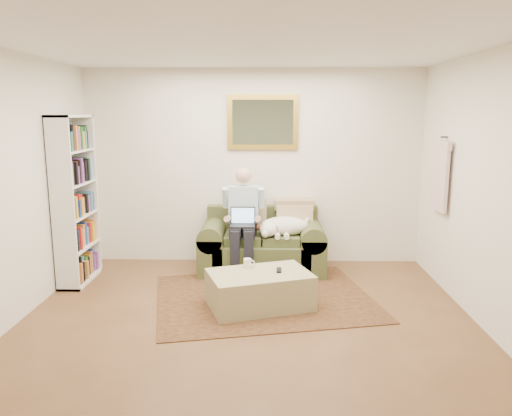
{
  "coord_description": "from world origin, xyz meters",
  "views": [
    {
      "loc": [
        0.2,
        -4.19,
        2.02
      ],
      "look_at": [
        0.06,
        1.42,
        0.95
      ],
      "focal_mm": 35.0,
      "sensor_mm": 36.0,
      "label": 1
    }
  ],
  "objects_px": {
    "sofa": "(262,250)",
    "laptop": "(243,221)",
    "bookshelf": "(75,200)",
    "seated_man": "(243,222)",
    "sleeping_dog": "(285,226)",
    "ottoman": "(260,290)",
    "coffee_mug": "(247,263)"
  },
  "relations": [
    {
      "from": "coffee_mug",
      "to": "bookshelf",
      "type": "relative_size",
      "value": 0.05
    },
    {
      "from": "sleeping_dog",
      "to": "bookshelf",
      "type": "distance_m",
      "value": 2.57
    },
    {
      "from": "ottoman",
      "to": "seated_man",
      "type": "bearing_deg",
      "value": 101.65
    },
    {
      "from": "laptop",
      "to": "bookshelf",
      "type": "relative_size",
      "value": 0.15
    },
    {
      "from": "sofa",
      "to": "coffee_mug",
      "type": "xyz_separation_m",
      "value": [
        -0.14,
        -1.09,
        0.15
      ]
    },
    {
      "from": "sofa",
      "to": "laptop",
      "type": "distance_m",
      "value": 0.53
    },
    {
      "from": "sofa",
      "to": "sleeping_dog",
      "type": "xyz_separation_m",
      "value": [
        0.29,
        -0.08,
        0.33
      ]
    },
    {
      "from": "laptop",
      "to": "sleeping_dog",
      "type": "relative_size",
      "value": 0.47
    },
    {
      "from": "ottoman",
      "to": "bookshelf",
      "type": "distance_m",
      "value": 2.49
    },
    {
      "from": "seated_man",
      "to": "sleeping_dog",
      "type": "bearing_deg",
      "value": 7.13
    },
    {
      "from": "laptop",
      "to": "ottoman",
      "type": "distance_m",
      "value": 1.19
    },
    {
      "from": "laptop",
      "to": "bookshelf",
      "type": "bearing_deg",
      "value": -172.73
    },
    {
      "from": "ottoman",
      "to": "bookshelf",
      "type": "bearing_deg",
      "value": 160.2
    },
    {
      "from": "sleeping_dog",
      "to": "ottoman",
      "type": "xyz_separation_m",
      "value": [
        -0.3,
        -1.18,
        -0.42
      ]
    },
    {
      "from": "ottoman",
      "to": "coffee_mug",
      "type": "distance_m",
      "value": 0.32
    },
    {
      "from": "ottoman",
      "to": "coffee_mug",
      "type": "bearing_deg",
      "value": 128.36
    },
    {
      "from": "bookshelf",
      "to": "ottoman",
      "type": "bearing_deg",
      "value": -19.8
    },
    {
      "from": "sleeping_dog",
      "to": "coffee_mug",
      "type": "relative_size",
      "value": 6.57
    },
    {
      "from": "laptop",
      "to": "coffee_mug",
      "type": "height_order",
      "value": "laptop"
    },
    {
      "from": "sleeping_dog",
      "to": "ottoman",
      "type": "height_order",
      "value": "sleeping_dog"
    },
    {
      "from": "coffee_mug",
      "to": "bookshelf",
      "type": "height_order",
      "value": "bookshelf"
    },
    {
      "from": "sofa",
      "to": "seated_man",
      "type": "bearing_deg",
      "value": -148.55
    },
    {
      "from": "seated_man",
      "to": "coffee_mug",
      "type": "height_order",
      "value": "seated_man"
    },
    {
      "from": "sofa",
      "to": "ottoman",
      "type": "xyz_separation_m",
      "value": [
        -0.01,
        -1.26,
        -0.09
      ]
    },
    {
      "from": "bookshelf",
      "to": "seated_man",
      "type": "bearing_deg",
      "value": 9.02
    },
    {
      "from": "seated_man",
      "to": "sleeping_dog",
      "type": "relative_size",
      "value": 2.04
    },
    {
      "from": "sofa",
      "to": "laptop",
      "type": "relative_size",
      "value": 5.15
    },
    {
      "from": "laptop",
      "to": "coffee_mug",
      "type": "xyz_separation_m",
      "value": [
        0.09,
        -0.88,
        -0.28
      ]
    },
    {
      "from": "sofa",
      "to": "bookshelf",
      "type": "distance_m",
      "value": 2.39
    },
    {
      "from": "ottoman",
      "to": "bookshelf",
      "type": "xyz_separation_m",
      "value": [
        -2.22,
        0.8,
        0.81
      ]
    },
    {
      "from": "sofa",
      "to": "coffee_mug",
      "type": "bearing_deg",
      "value": -97.57
    },
    {
      "from": "laptop",
      "to": "ottoman",
      "type": "relative_size",
      "value": 0.3
    }
  ]
}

